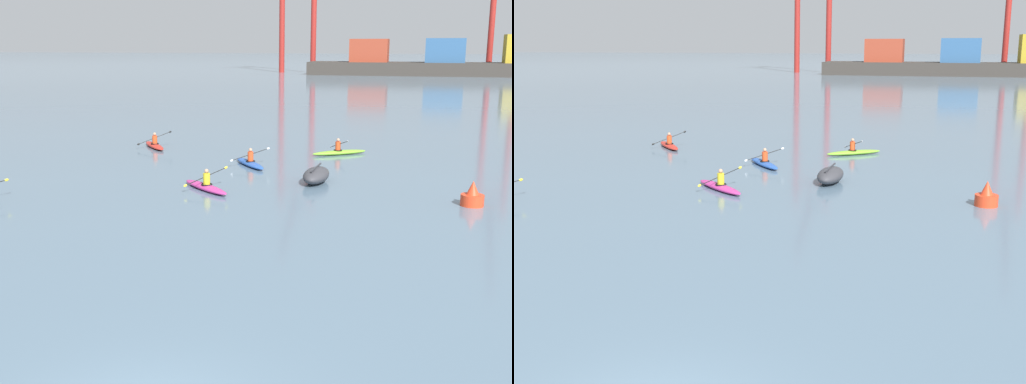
% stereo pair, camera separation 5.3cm
% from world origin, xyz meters
% --- Properties ---
extents(container_barge, '(53.25, 8.96, 7.89)m').
position_xyz_m(container_barge, '(7.39, 125.53, 2.61)').
color(container_barge, '#38332D').
rests_on(container_barge, ground).
extents(capsized_dinghy, '(1.22, 2.65, 0.76)m').
position_xyz_m(capsized_dinghy, '(-0.42, 20.02, 0.35)').
color(capsized_dinghy, '#38383D').
rests_on(capsized_dinghy, ground).
extents(channel_buoy, '(0.90, 0.90, 1.00)m').
position_xyz_m(channel_buoy, '(6.23, 17.32, 0.36)').
color(channel_buoy, red).
rests_on(channel_buoy, ground).
extents(kayak_magenta, '(2.95, 2.69, 0.97)m').
position_xyz_m(kayak_magenta, '(-4.81, 17.29, 0.17)').
color(kayak_magenta, '#C13384').
rests_on(kayak_magenta, ground).
extents(kayak_lime, '(3.12, 2.46, 0.99)m').
position_xyz_m(kayak_lime, '(-0.41, 27.89, 0.17)').
color(kayak_lime, '#7ABC2D').
rests_on(kayak_lime, ground).
extents(kayak_red, '(2.60, 3.03, 1.01)m').
position_xyz_m(kayak_red, '(-11.67, 27.51, 0.17)').
color(kayak_red, red).
rests_on(kayak_red, ground).
extents(kayak_blue, '(2.53, 3.07, 0.95)m').
position_xyz_m(kayak_blue, '(-4.45, 23.24, 0.17)').
color(kayak_blue, '#2856B2').
rests_on(kayak_blue, ground).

